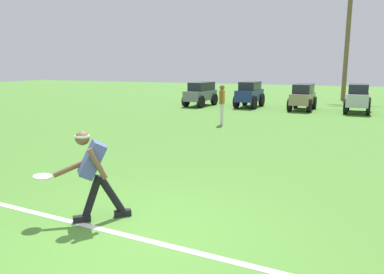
# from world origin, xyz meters

# --- Properties ---
(ground_plane) EXTENTS (80.00, 80.00, 0.00)m
(ground_plane) POSITION_xyz_m (0.00, 0.00, 0.00)
(ground_plane) COLOR #4C8530
(field_line_paint) EXTENTS (23.02, 2.03, 0.01)m
(field_line_paint) POSITION_xyz_m (0.00, -0.04, 0.00)
(field_line_paint) COLOR white
(field_line_paint) RESTS_ON ground_plane
(frisbee_thrower) EXTENTS (1.01, 0.69, 1.40)m
(frisbee_thrower) POSITION_xyz_m (-0.83, 0.25, 0.79)
(frisbee_thrower) COLOR black
(frisbee_thrower) RESTS_ON ground_plane
(frisbee_in_flight) EXTENTS (0.27, 0.27, 0.05)m
(frisbee_in_flight) POSITION_xyz_m (-1.49, -0.09, 0.72)
(frisbee_in_flight) COLOR white
(teammate_near_sideline) EXTENTS (0.26, 0.50, 1.56)m
(teammate_near_sideline) POSITION_xyz_m (-1.82, 9.82, 0.94)
(teammate_near_sideline) COLOR silver
(teammate_near_sideline) RESTS_ON ground_plane
(parked_car_slot_a) EXTENTS (1.42, 2.50, 1.34)m
(parked_car_slot_a) POSITION_xyz_m (-4.96, 15.83, 0.72)
(parked_car_slot_a) COLOR slate
(parked_car_slot_a) RESTS_ON ground_plane
(parked_car_slot_b) EXTENTS (1.30, 2.40, 1.40)m
(parked_car_slot_b) POSITION_xyz_m (-2.22, 16.21, 0.74)
(parked_car_slot_b) COLOR navy
(parked_car_slot_b) RESTS_ON ground_plane
(parked_car_slot_c) EXTENTS (1.29, 2.46, 1.34)m
(parked_car_slot_c) POSITION_xyz_m (0.65, 15.97, 0.72)
(parked_car_slot_c) COLOR #998466
(parked_car_slot_c) RESTS_ON ground_plane
(parked_car_slot_d) EXTENTS (1.30, 2.41, 1.40)m
(parked_car_slot_d) POSITION_xyz_m (3.27, 15.77, 0.74)
(parked_car_slot_d) COLOR #B7BABF
(parked_car_slot_d) RESTS_ON ground_plane
(palm_tree_far_left) EXTENTS (3.22, 3.29, 7.46)m
(palm_tree_far_left) POSITION_xyz_m (2.59, 22.40, 4.61)
(palm_tree_far_left) COLOR brown
(palm_tree_far_left) RESTS_ON ground_plane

